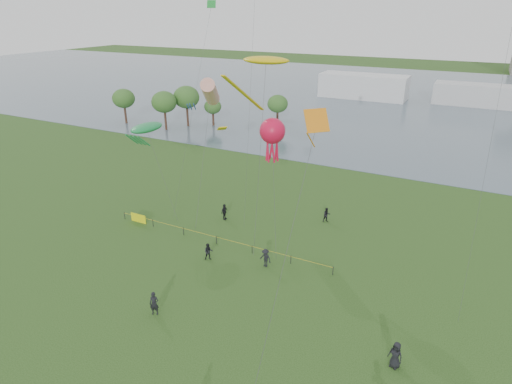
% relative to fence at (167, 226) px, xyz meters
% --- Properties ---
extents(ground_plane, '(400.00, 400.00, 0.00)m').
position_rel_fence_xyz_m(ground_plane, '(12.14, -13.16, -0.55)').
color(ground_plane, '#1E3D13').
extents(lake, '(400.00, 120.00, 0.08)m').
position_rel_fence_xyz_m(lake, '(12.14, 86.84, -0.53)').
color(lake, slate).
rests_on(lake, ground_plane).
extents(pavilion_left, '(22.00, 8.00, 6.00)m').
position_rel_fence_xyz_m(pavilion_left, '(0.14, 81.84, 2.45)').
color(pavilion_left, silver).
rests_on(pavilion_left, ground_plane).
extents(pavilion_right, '(18.00, 7.00, 5.00)m').
position_rel_fence_xyz_m(pavilion_right, '(26.14, 84.84, 1.95)').
color(pavilion_right, silver).
rests_on(pavilion_right, ground_plane).
extents(trees, '(32.80, 16.24, 7.90)m').
position_rel_fence_xyz_m(trees, '(-23.74, 36.42, 4.60)').
color(trees, '#3C251B').
rests_on(trees, ground_plane).
extents(fence, '(24.07, 0.07, 1.05)m').
position_rel_fence_xyz_m(fence, '(0.00, 0.00, 0.00)').
color(fence, black).
rests_on(fence, ground_plane).
extents(spectator_a, '(1.02, 0.98, 1.66)m').
position_rel_fence_xyz_m(spectator_a, '(7.02, -2.82, 0.28)').
color(spectator_a, black).
rests_on(spectator_a, ground_plane).
extents(spectator_b, '(1.25, 0.86, 1.78)m').
position_rel_fence_xyz_m(spectator_b, '(12.23, -1.46, 0.33)').
color(spectator_b, black).
rests_on(spectator_b, ground_plane).
extents(spectator_c, '(0.52, 1.11, 1.84)m').
position_rel_fence_xyz_m(spectator_c, '(4.08, 4.97, 0.37)').
color(spectator_c, black).
rests_on(spectator_c, ground_plane).
extents(spectator_d, '(1.10, 0.91, 1.94)m').
position_rel_fence_xyz_m(spectator_d, '(24.91, -8.29, 0.42)').
color(spectator_d, black).
rests_on(spectator_d, ground_plane).
extents(spectator_f, '(0.84, 0.71, 1.95)m').
position_rel_fence_xyz_m(spectator_f, '(7.58, -11.25, 0.42)').
color(spectator_f, black).
rests_on(spectator_f, ground_plane).
extents(spectator_g, '(1.02, 1.00, 1.66)m').
position_rel_fence_xyz_m(spectator_g, '(14.35, 9.55, 0.27)').
color(spectator_g, black).
rests_on(spectator_g, ground_plane).
extents(kite_stingray, '(4.53, 9.89, 17.60)m').
position_rel_fence_xyz_m(kite_stingray, '(8.85, 5.16, 16.58)').
color(kite_stingray, '#3F3F42').
extents(kite_windsock, '(5.08, 10.56, 14.78)m').
position_rel_fence_xyz_m(kite_windsock, '(-0.19, 9.66, 12.37)').
color(kite_windsock, '#3F3F42').
extents(kite_creature, '(5.64, 4.70, 10.08)m').
position_rel_fence_xyz_m(kite_creature, '(-4.84, 3.85, 9.06)').
color(kite_creature, '#3F3F42').
extents(kite_octopus, '(3.26, 4.40, 12.50)m').
position_rel_fence_xyz_m(kite_octopus, '(10.55, 3.28, 10.69)').
color(kite_octopus, '#3F3F42').
extents(kite_delta, '(1.63, 9.59, 15.93)m').
position_rel_fence_xyz_m(kite_delta, '(18.08, -7.00, 14.04)').
color(kite_delta, '#3F3F42').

